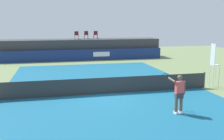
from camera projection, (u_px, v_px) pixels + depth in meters
The scene contains 12 objects.
ground_plane at pixel (98, 82), 17.96m from camera, with size 48.00×48.00×0.00m, color #6B7F51.
court_inner at pixel (107, 94), 15.09m from camera, with size 12.00×22.00×0.00m, color #16597A.
sponsor_wall at pixel (81, 55), 27.93m from camera, with size 18.00×0.22×1.20m.
spectator_platform at pixel (80, 49), 29.56m from camera, with size 18.00×2.80×2.20m, color #38383D.
spectator_chair_far_left at pixel (77, 35), 28.90m from camera, with size 0.48×0.48×0.89m.
spectator_chair_left at pixel (86, 35), 29.58m from camera, with size 0.47×0.47×0.89m.
spectator_chair_center at pixel (96, 34), 29.81m from camera, with size 0.47×0.47×0.89m.
umpire_chair at pixel (214, 62), 16.29m from camera, with size 0.44×0.44×2.76m.
tennis_net at pixel (107, 86), 15.00m from camera, with size 12.40×0.02×0.95m, color #2D2D2D.
net_post_far at pixel (204, 80), 16.36m from camera, with size 0.10×0.10×1.00m, color #4C4C51.
tennis_player at pixel (179, 93), 11.66m from camera, with size 0.71×1.12×1.77m.
tennis_ball at pixel (178, 88), 16.23m from camera, with size 0.07×0.07×0.07m, color #D8EA33.
Camera 1 is at (-3.00, -14.29, 4.05)m, focal length 41.94 mm.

